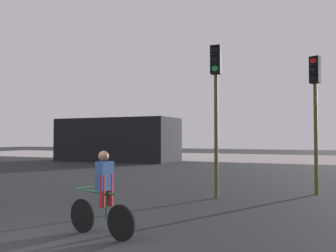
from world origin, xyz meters
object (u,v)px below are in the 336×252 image
(distant_building, at_px, (117,140))
(traffic_light_far_right, at_px, (315,98))
(cyclist, at_px, (103,193))
(traffic_light_center, at_px, (216,92))

(distant_building, relative_size, traffic_light_far_right, 2.16)
(cyclist, bearing_deg, traffic_light_center, 6.03)
(traffic_light_center, distance_m, cyclist, 5.88)
(traffic_light_far_right, xyz_separation_m, cyclist, (-3.38, -7.38, -2.37))
(traffic_light_center, bearing_deg, cyclist, 79.49)
(distant_building, height_order, cyclist, distant_building)
(traffic_light_center, bearing_deg, distant_building, -53.27)
(distant_building, bearing_deg, traffic_light_far_right, -39.38)
(traffic_light_far_right, bearing_deg, distant_building, -19.81)
(distant_building, bearing_deg, traffic_light_center, -49.11)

